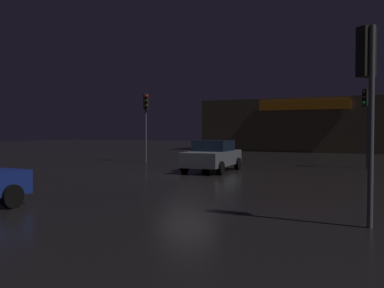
{
  "coord_description": "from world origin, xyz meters",
  "views": [
    {
      "loc": [
        7.95,
        -16.02,
        2.0
      ],
      "look_at": [
        -1.06,
        2.69,
        1.34
      ],
      "focal_mm": 38.15,
      "sensor_mm": 36.0,
      "label": 1
    }
  ],
  "objects": [
    {
      "name": "ground_plane",
      "position": [
        0.0,
        0.0,
        0.0
      ],
      "size": [
        120.0,
        120.0,
        0.0
      ],
      "primitive_type": "plane",
      "color": "black"
    },
    {
      "name": "traffic_signal_opposite",
      "position": [
        -6.28,
        6.63,
        3.37
      ],
      "size": [
        0.42,
        0.42,
        4.46
      ],
      "color": "#595B60",
      "rests_on": "ground"
    },
    {
      "name": "store_building",
      "position": [
        0.79,
        27.39,
        2.58
      ],
      "size": [
        20.69,
        9.7,
        5.15
      ],
      "color": "brown",
      "rests_on": "ground"
    },
    {
      "name": "traffic_signal_cross_left",
      "position": [
        6.92,
        7.72,
        2.95
      ],
      "size": [
        0.42,
        0.43,
        4.24
      ],
      "color": "#595B60",
      "rests_on": "ground"
    },
    {
      "name": "traffic_signal_main",
      "position": [
        7.54,
        -6.83,
        3.11
      ],
      "size": [
        0.43,
        0.42,
        4.15
      ],
      "color": "#595B60",
      "rests_on": "ground"
    },
    {
      "name": "car_near",
      "position": [
        0.11,
        2.64,
        0.79
      ],
      "size": [
        2.21,
        4.36,
        1.54
      ],
      "color": "slate",
      "rests_on": "ground"
    }
  ]
}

